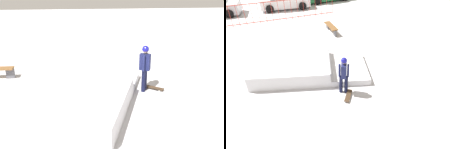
% 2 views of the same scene
% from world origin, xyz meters
% --- Properties ---
extents(ground_plane, '(60.00, 60.00, 0.00)m').
position_xyz_m(ground_plane, '(0.00, 0.00, 0.00)').
color(ground_plane, silver).
extents(skate_ramp, '(5.94, 4.14, 0.74)m').
position_xyz_m(skate_ramp, '(0.20, -0.59, 0.32)').
color(skate_ramp, silver).
rests_on(skate_ramp, ground).
extents(skater, '(0.40, 0.44, 1.73)m').
position_xyz_m(skater, '(1.44, -2.72, 1.01)').
color(skater, black).
rests_on(skater, ground).
extents(skateboard, '(0.64, 0.76, 0.09)m').
position_xyz_m(skateboard, '(1.49, -3.10, 0.08)').
color(skateboard, '#3F2D1E').
rests_on(skateboard, ground).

